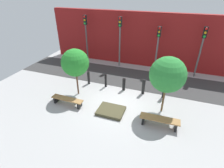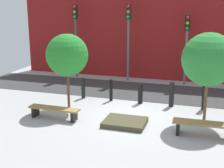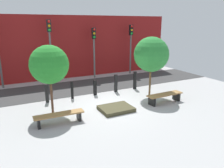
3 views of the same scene
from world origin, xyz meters
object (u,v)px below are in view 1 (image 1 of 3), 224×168
at_px(planter_bed, 111,111).
at_px(bollard_far_left, 89,78).
at_px(traffic_light_mid_east, 158,41).
at_px(bollard_left, 106,81).
at_px(bench_left, 67,100).
at_px(bench_right, 160,120).
at_px(bollard_right, 143,87).
at_px(traffic_light_mid_west, 120,34).
at_px(traffic_light_west, 86,31).
at_px(traffic_light_east, 202,44).
at_px(bollard_far_right, 164,90).
at_px(tree_behind_left_bench, 75,63).
at_px(bollard_center, 124,84).
at_px(tree_behind_right_bench, 168,75).

height_order(planter_bed, bollard_far_left, bollard_far_left).
relative_size(bollard_far_left, traffic_light_mid_east, 0.26).
bearing_deg(traffic_light_mid_east, bollard_far_left, -137.57).
xyz_separation_m(bollard_far_left, bollard_left, (1.32, 0.00, 0.01)).
relative_size(bench_left, bench_right, 1.01).
bearing_deg(bollard_right, traffic_light_mid_west, 126.82).
height_order(traffic_light_west, traffic_light_east, traffic_light_west).
bearing_deg(bollard_far_right, tree_behind_left_bench, -164.62).
xyz_separation_m(bollard_far_left, bollard_far_right, (5.26, 0.00, 0.07)).
bearing_deg(traffic_light_east, traffic_light_mid_east, -179.99).
bearing_deg(bench_right, traffic_light_mid_east, 98.44).
distance_m(bollard_far_left, bollard_far_right, 5.26).
distance_m(bollard_center, bollard_far_right, 2.63).
relative_size(bench_right, bollard_right, 1.90).
distance_m(planter_bed, bollard_center, 2.56).
height_order(tree_behind_left_bench, bollard_right, tree_behind_left_bench).
distance_m(bollard_right, traffic_light_mid_east, 4.30).
bearing_deg(traffic_light_mid_east, bollard_right, -93.33).
bearing_deg(bench_left, bollard_right, 35.86).
height_order(bench_left, bollard_far_right, bollard_far_right).
distance_m(bench_right, traffic_light_west, 10.10).
xyz_separation_m(bollard_far_left, traffic_light_west, (-1.98, 3.81, 2.33)).
distance_m(bench_left, planter_bed, 2.69).
relative_size(bollard_center, traffic_light_mid_west, 0.21).
distance_m(bench_left, traffic_light_mid_west, 7.10).
distance_m(bollard_right, bollard_far_right, 1.32).
relative_size(bollard_center, traffic_light_mid_east, 0.24).
bearing_deg(tree_behind_right_bench, planter_bed, -157.99).
xyz_separation_m(tree_behind_left_bench, bollard_far_left, (0.04, 1.46, -1.72)).
relative_size(bollard_far_right, traffic_light_west, 0.27).
height_order(bollard_far_right, traffic_light_mid_west, traffic_light_mid_west).
xyz_separation_m(traffic_light_west, traffic_light_mid_east, (6.15, -0.00, -0.31)).
height_order(bollard_far_right, traffic_light_mid_east, traffic_light_mid_east).
distance_m(bollard_far_right, traffic_light_east, 4.77).
bearing_deg(bollard_right, traffic_light_mid_east, 86.67).
relative_size(bollard_far_right, traffic_light_mid_east, 0.30).
relative_size(traffic_light_mid_west, traffic_light_east, 1.09).
xyz_separation_m(planter_bed, bollard_far_left, (-2.63, 2.54, 0.38)).
distance_m(bollard_center, traffic_light_east, 6.37).
relative_size(bollard_far_left, bollard_right, 0.90).
relative_size(planter_bed, bollard_left, 1.55).
height_order(tree_behind_right_bench, bollard_far_right, tree_behind_right_bench).
relative_size(bollard_right, traffic_light_mid_west, 0.25).
bearing_deg(bollard_left, bollard_center, 0.00).
distance_m(tree_behind_left_bench, tree_behind_right_bench, 5.34).
xyz_separation_m(bollard_left, bollard_center, (1.32, 0.00, -0.05)).
bearing_deg(bench_right, traffic_light_east, 72.10).
distance_m(bollard_left, traffic_light_mid_west, 4.48).
relative_size(tree_behind_left_bench, bollard_right, 2.93).
distance_m(tree_behind_left_bench, bollard_left, 2.63).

